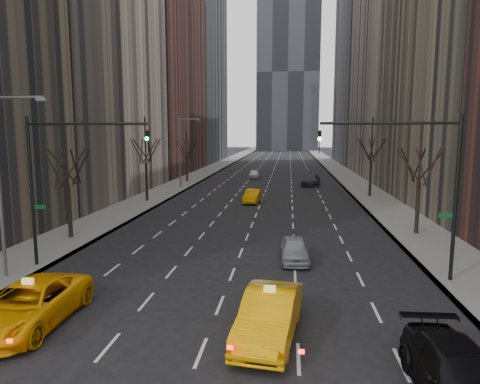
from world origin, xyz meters
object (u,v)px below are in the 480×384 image
(taxi_sedan, at_px, (269,315))
(silver_sedan_ahead, at_px, (295,249))
(taxi_suv, at_px, (30,305))
(parked_suv_black, at_px, (459,378))

(taxi_sedan, relative_size, silver_sedan_ahead, 1.31)
(taxi_suv, distance_m, taxi_sedan, 9.13)
(parked_suv_black, bearing_deg, taxi_suv, 166.04)
(taxi_suv, xyz_separation_m, silver_sedan_ahead, (10.14, 9.42, -0.14))
(taxi_suv, height_order, parked_suv_black, taxi_suv)
(taxi_suv, relative_size, parked_suv_black, 1.12)
(taxi_sedan, xyz_separation_m, silver_sedan_ahead, (1.01, 9.39, -0.18))
(taxi_sedan, bearing_deg, taxi_suv, -172.37)
(taxi_sedan, distance_m, parked_suv_black, 6.18)
(taxi_sedan, height_order, silver_sedan_ahead, taxi_sedan)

